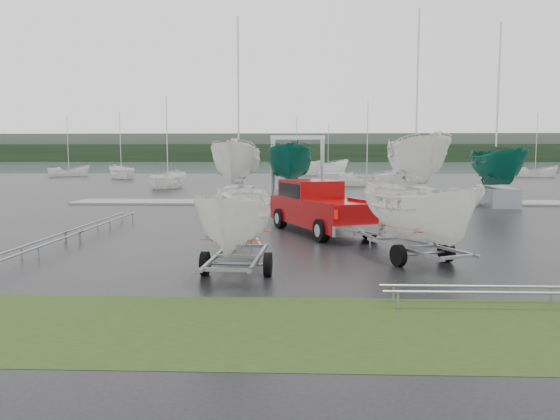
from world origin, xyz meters
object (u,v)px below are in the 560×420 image
(pickup_truck, at_px, (318,205))
(boat_hoist, at_px, (298,160))
(trailer_parked, at_px, (237,167))
(trailer_hitched, at_px, (421,162))

(pickup_truck, distance_m, boat_hoist, 12.33)
(pickup_truck, relative_size, boat_hoist, 1.53)
(pickup_truck, relative_size, trailer_parked, 1.25)
(pickup_truck, distance_m, trailer_parked, 8.05)
(pickup_truck, height_order, trailer_hitched, trailer_hitched)
(trailer_parked, xyz_separation_m, boat_hoist, (1.43, 19.72, -0.05))
(pickup_truck, distance_m, trailer_hitched, 6.74)
(trailer_hitched, relative_size, trailer_parked, 1.04)
(trailer_hitched, height_order, boat_hoist, trailer_hitched)
(pickup_truck, xyz_separation_m, trailer_parked, (-2.30, -7.53, 1.68))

